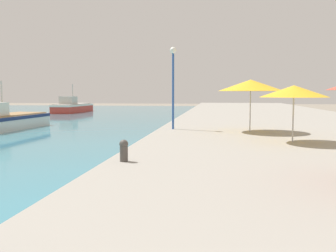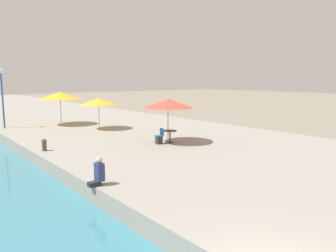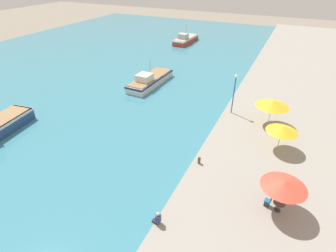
# 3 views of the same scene
# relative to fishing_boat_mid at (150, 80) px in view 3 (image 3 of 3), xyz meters

# --- Properties ---
(water_basin) EXTENTS (56.00, 90.00, 0.04)m
(water_basin) POSITION_rel_fishing_boat_mid_xyz_m (-15.63, 7.68, -0.74)
(water_basin) COLOR teal
(water_basin) RESTS_ON ground_plane
(quay_promenade) EXTENTS (16.00, 90.00, 0.73)m
(quay_promenade) POSITION_rel_fishing_boat_mid_xyz_m (20.37, 7.68, -0.39)
(quay_promenade) COLOR gray
(quay_promenade) RESTS_ON ground_plane
(fishing_boat_mid) EXTENTS (3.14, 9.30, 3.61)m
(fishing_boat_mid) POSITION_rel_fishing_boat_mid_xyz_m (0.00, 0.00, 0.00)
(fishing_boat_mid) COLOR silver
(fishing_boat_mid) RESTS_ON water_basin
(fishing_boat_far) EXTENTS (3.08, 8.62, 3.95)m
(fishing_boat_far) POSITION_rel_fishing_boat_mid_xyz_m (-4.46, 24.72, 0.07)
(fishing_boat_far) COLOR red
(fishing_boat_far) RESTS_ON water_basin
(cafe_umbrella_pink) EXTENTS (3.00, 3.00, 2.62)m
(cafe_umbrella_pink) POSITION_rel_fishing_boat_mid_xyz_m (19.52, -17.06, 2.33)
(cafe_umbrella_pink) COLOR #B7B7B7
(cafe_umbrella_pink) RESTS_ON quay_promenade
(cafe_umbrella_white) EXTENTS (2.78, 2.78, 2.34)m
(cafe_umbrella_white) POSITION_rel_fishing_boat_mid_xyz_m (18.78, -9.61, 2.07)
(cafe_umbrella_white) COLOR #B7B7B7
(cafe_umbrella_white) RESTS_ON quay_promenade
(cafe_umbrella_striped) EXTENTS (3.38, 3.38, 2.72)m
(cafe_umbrella_striped) POSITION_rel_fishing_boat_mid_xyz_m (17.40, -5.46, 2.40)
(cafe_umbrella_striped) COLOR #B7B7B7
(cafe_umbrella_striped) RESTS_ON quay_promenade
(cafe_table) EXTENTS (0.80, 0.80, 0.74)m
(cafe_table) POSITION_rel_fishing_boat_mid_xyz_m (19.57, -17.19, 0.51)
(cafe_table) COLOR #333338
(cafe_table) RESTS_ON quay_promenade
(cafe_chair_left) EXTENTS (0.49, 0.47, 0.91)m
(cafe_chair_left) POSITION_rel_fishing_boat_mid_xyz_m (18.86, -17.07, 0.30)
(cafe_chair_left) COLOR #2D2D33
(cafe_chair_left) RESTS_ON quay_promenade
(person_at_quay) EXTENTS (0.56, 0.36, 1.04)m
(person_at_quay) POSITION_rel_fishing_boat_mid_xyz_m (12.59, -21.72, 0.43)
(person_at_quay) COLOR #232328
(person_at_quay) RESTS_ON quay_promenade
(mooring_bollard) EXTENTS (0.26, 0.26, 0.65)m
(mooring_bollard) POSITION_rel_fishing_boat_mid_xyz_m (12.95, -14.76, 0.32)
(mooring_bollard) COLOR #4C4742
(mooring_bollard) RESTS_ON quay_promenade
(lamppost) EXTENTS (0.36, 0.36, 4.56)m
(lamppost) POSITION_rel_fishing_boat_mid_xyz_m (13.23, -4.65, 3.07)
(lamppost) COLOR #28519E
(lamppost) RESTS_ON quay_promenade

